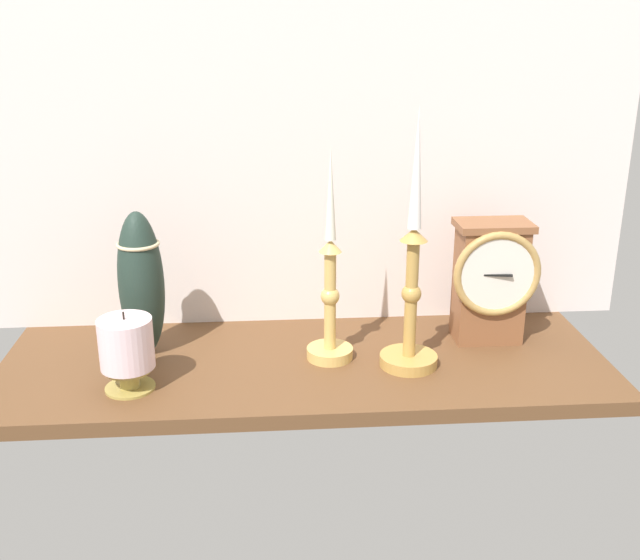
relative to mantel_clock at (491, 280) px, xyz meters
The scene contains 7 objects.
ground_plane 34.99cm from the mantel_clock, 169.93° to the right, with size 100.00×36.00×2.40cm, color brown.
back_wall 40.67cm from the mantel_clock, 158.36° to the left, with size 120.00×2.00×65.00cm, color silver.
mantel_clock is the anchor object (origin of this frame).
candlestick_tall_left 17.95cm from the mantel_clock, 150.21° to the right, with size 9.38×9.38×41.78cm.
candlestick_tall_center 28.50cm from the mantel_clock, 169.61° to the right, with size 7.70×7.70×35.47cm.
pillar_candle_front 61.16cm from the mantel_clock, 167.01° to the right, with size 8.16×8.16×12.65cm.
tall_ceramic_vase 58.71cm from the mantel_clock, behind, with size 7.46×7.46×24.59cm.
Camera 1 is at (-5.97, -111.65, 53.93)cm, focal length 41.87 mm.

